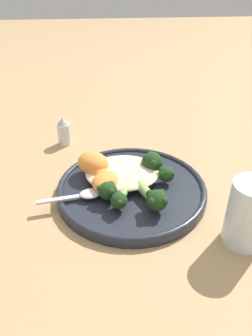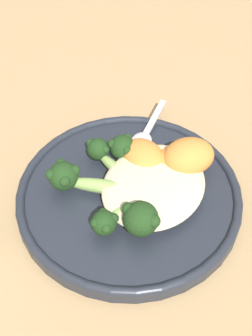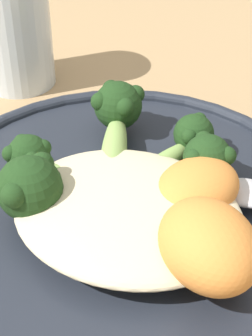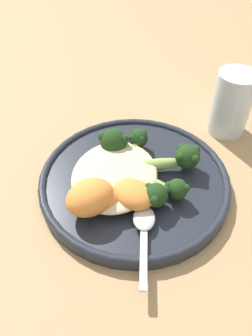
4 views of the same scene
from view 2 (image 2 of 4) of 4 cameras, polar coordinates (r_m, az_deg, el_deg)
name	(u,v)px [view 2 (image 2 of 4)]	position (r m, az deg, el deg)	size (l,w,h in m)	color
ground_plane	(125,206)	(0.60, -0.13, -4.65)	(4.00, 4.00, 0.00)	tan
plate	(130,195)	(0.60, 0.44, -3.37)	(0.29, 0.29, 0.02)	#232833
quinoa_mound	(154,185)	(0.59, 3.40, -2.08)	(0.15, 0.12, 0.02)	beige
broccoli_stalk_0	(128,160)	(0.61, 0.27, 0.93)	(0.09, 0.10, 0.03)	#8EB25B
broccoli_stalk_1	(108,159)	(0.61, -2.24, 1.06)	(0.05, 0.11, 0.03)	#8EB25B
broccoli_stalk_2	(79,180)	(0.59, -5.71, -1.43)	(0.07, 0.12, 0.04)	#8EB25B
broccoli_stalk_3	(119,211)	(0.56, -0.85, -5.28)	(0.12, 0.04, 0.03)	#8EB25B
broccoli_stalk_4	(141,216)	(0.54, 1.83, -5.92)	(0.09, 0.06, 0.04)	#8EB25B
sweet_potato_chunk_0	(189,156)	(0.61, 7.66, 1.45)	(0.07, 0.05, 0.04)	orange
sweet_potato_chunk_1	(144,155)	(0.61, 2.16, 1.55)	(0.06, 0.05, 0.03)	orange
sweet_potato_chunk_2	(172,159)	(0.61, 5.63, 1.07)	(0.05, 0.04, 0.03)	orange
spoon	(144,137)	(0.65, 2.19, 3.83)	(0.12, 0.04, 0.01)	silver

